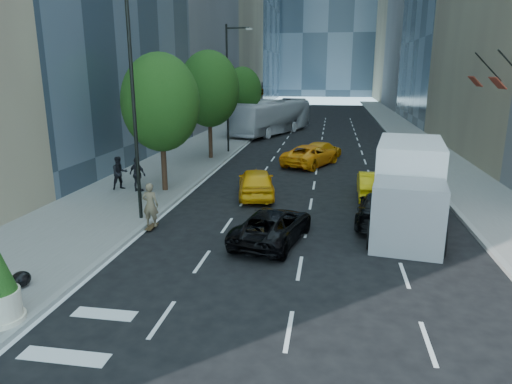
% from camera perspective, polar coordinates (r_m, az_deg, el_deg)
% --- Properties ---
extents(ground, '(160.00, 160.00, 0.00)m').
position_cam_1_polar(ground, '(16.17, 1.91, -9.24)').
color(ground, black).
rests_on(ground, ground).
extents(sidewalk_left, '(6.00, 120.00, 0.15)m').
position_cam_1_polar(sidewalk_left, '(46.41, -4.31, 6.74)').
color(sidewalk_left, slate).
rests_on(sidewalk_left, ground).
extents(sidewalk_right, '(4.00, 120.00, 0.15)m').
position_cam_1_polar(sidewalk_right, '(45.84, 19.57, 5.83)').
color(sidewalk_right, slate).
rests_on(sidewalk_right, ground).
extents(lamp_near, '(2.13, 0.22, 10.00)m').
position_cam_1_polar(lamp_near, '(20.38, -14.70, 12.17)').
color(lamp_near, black).
rests_on(lamp_near, sidewalk_left).
extents(lamp_far, '(2.13, 0.22, 10.00)m').
position_cam_1_polar(lamp_far, '(37.56, -3.34, 13.64)').
color(lamp_far, black).
rests_on(lamp_far, sidewalk_left).
extents(tree_near, '(4.20, 4.20, 7.46)m').
position_cam_1_polar(tree_near, '(25.38, -11.83, 10.87)').
color(tree_near, black).
rests_on(tree_near, sidewalk_left).
extents(tree_mid, '(4.50, 4.50, 7.99)m').
position_cam_1_polar(tree_mid, '(34.87, -5.87, 12.68)').
color(tree_mid, black).
rests_on(tree_mid, sidewalk_left).
extents(tree_far, '(3.90, 3.90, 6.92)m').
position_cam_1_polar(tree_far, '(47.56, -1.69, 12.48)').
color(tree_far, black).
rests_on(tree_far, sidewalk_left).
extents(traffic_signal, '(2.48, 0.53, 5.20)m').
position_cam_1_polar(traffic_signal, '(55.32, 0.77, 12.41)').
color(traffic_signal, black).
rests_on(traffic_signal, sidewalk_left).
extents(skateboarder, '(0.70, 0.46, 1.91)m').
position_cam_1_polar(skateboarder, '(19.98, -13.04, -1.94)').
color(skateboarder, brown).
rests_on(skateboarder, ground).
extents(black_sedan_lincoln, '(3.19, 5.17, 1.34)m').
position_cam_1_polar(black_sedan_lincoln, '(18.16, 2.09, -4.22)').
color(black_sedan_lincoln, black).
rests_on(black_sedan_lincoln, ground).
extents(black_sedan_mercedes, '(2.64, 5.10, 1.41)m').
position_cam_1_polar(black_sedan_mercedes, '(21.02, 15.33, -1.96)').
color(black_sedan_mercedes, black).
rests_on(black_sedan_mercedes, ground).
extents(taxi_a, '(2.71, 4.93, 1.59)m').
position_cam_1_polar(taxi_a, '(24.60, 0.03, 1.21)').
color(taxi_a, '#F3A80C').
rests_on(taxi_a, ground).
extents(taxi_b, '(1.61, 4.42, 1.45)m').
position_cam_1_polar(taxi_b, '(25.23, 14.38, 0.92)').
color(taxi_b, yellow).
rests_on(taxi_b, ground).
extents(taxi_c, '(4.48, 5.97, 1.51)m').
position_cam_1_polar(taxi_c, '(33.19, 6.86, 4.61)').
color(taxi_c, '#FF980D').
rests_on(taxi_c, ground).
extents(taxi_d, '(3.47, 5.09, 1.37)m').
position_cam_1_polar(taxi_d, '(35.65, 8.18, 5.16)').
color(taxi_d, orange).
rests_on(taxi_d, ground).
extents(city_bus, '(7.52, 13.45, 3.68)m').
position_cam_1_polar(city_bus, '(49.81, 2.01, 9.37)').
color(city_bus, silver).
rests_on(city_bus, ground).
extents(box_truck, '(3.78, 7.87, 3.61)m').
position_cam_1_polar(box_truck, '(20.76, 18.49, 0.81)').
color(box_truck, white).
rests_on(box_truck, ground).
extents(pedestrian_a, '(1.15, 1.14, 1.87)m').
position_cam_1_polar(pedestrian_a, '(26.66, -16.69, 2.29)').
color(pedestrian_a, black).
rests_on(pedestrian_a, sidewalk_left).
extents(pedestrian_b, '(1.22, 0.85, 1.93)m').
position_cam_1_polar(pedestrian_b, '(25.88, -14.58, 2.14)').
color(pedestrian_b, black).
rests_on(pedestrian_b, sidewalk_left).
extents(garbage_bags, '(0.98, 0.94, 0.48)m').
position_cam_1_polar(garbage_bags, '(16.07, -28.14, -9.79)').
color(garbage_bags, black).
rests_on(garbage_bags, sidewalk_left).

